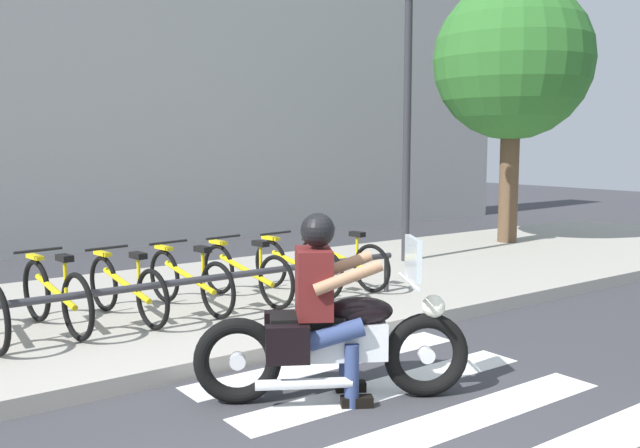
% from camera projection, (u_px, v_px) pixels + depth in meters
% --- Properties ---
extents(sidewalk, '(24.00, 4.40, 0.15)m').
position_uv_depth(sidewalk, '(127.00, 314.00, 7.70)').
color(sidewalk, '#A8A399').
rests_on(sidewalk, ground).
extents(crosswalk_stripe_2, '(2.80, 0.40, 0.01)m').
position_uv_depth(crosswalk_stripe_2, '(462.00, 418.00, 4.97)').
color(crosswalk_stripe_2, white).
rests_on(crosswalk_stripe_2, ground).
extents(crosswalk_stripe_3, '(2.80, 0.40, 0.01)m').
position_uv_depth(crosswalk_stripe_3, '(388.00, 387.00, 5.61)').
color(crosswalk_stripe_3, white).
rests_on(crosswalk_stripe_3, ground).
extents(crosswalk_stripe_4, '(2.80, 0.40, 0.01)m').
position_uv_depth(crosswalk_stripe_4, '(329.00, 362.00, 6.25)').
color(crosswalk_stripe_4, white).
rests_on(crosswalk_stripe_4, ground).
extents(motorcycle, '(1.90, 1.18, 1.26)m').
position_uv_depth(motorcycle, '(335.00, 341.00, 5.28)').
color(motorcycle, black).
rests_on(motorcycle, ground).
extents(rider, '(0.77, 0.72, 1.45)m').
position_uv_depth(rider, '(325.00, 294.00, 5.23)').
color(rider, '#591919').
rests_on(rider, ground).
extents(bicycle_1, '(0.48, 1.60, 0.78)m').
position_uv_depth(bicycle_1, '(56.00, 295.00, 6.68)').
color(bicycle_1, black).
rests_on(bicycle_1, sidewalk).
extents(bicycle_2, '(0.48, 1.63, 0.73)m').
position_uv_depth(bicycle_2, '(126.00, 288.00, 7.10)').
color(bicycle_2, black).
rests_on(bicycle_2, sidewalk).
extents(bicycle_3, '(0.48, 1.64, 0.73)m').
position_uv_depth(bicycle_3, '(189.00, 280.00, 7.51)').
color(bicycle_3, black).
rests_on(bicycle_3, sidewalk).
extents(bicycle_4, '(0.48, 1.68, 0.73)m').
position_uv_depth(bicycle_4, '(246.00, 273.00, 7.93)').
color(bicycle_4, black).
rests_on(bicycle_4, sidewalk).
extents(bicycle_5, '(0.48, 1.58, 0.73)m').
position_uv_depth(bicycle_5, '(297.00, 266.00, 8.34)').
color(bicycle_5, black).
rests_on(bicycle_5, sidewalk).
extents(bicycle_6, '(0.48, 1.58, 0.72)m').
position_uv_depth(bicycle_6, '(343.00, 261.00, 8.75)').
color(bicycle_6, black).
rests_on(bicycle_6, sidewalk).
extents(bike_rack, '(4.83, 0.07, 0.49)m').
position_uv_depth(bike_rack, '(213.00, 281.00, 7.06)').
color(bike_rack, '#333338').
rests_on(bike_rack, sidewalk).
extents(street_lamp, '(0.28, 0.28, 4.35)m').
position_uv_depth(street_lamp, '(407.00, 99.00, 10.42)').
color(street_lamp, '#2D2D33').
rests_on(street_lamp, ground).
extents(tree_near_rack, '(2.84, 2.84, 4.85)m').
position_uv_depth(tree_near_rack, '(513.00, 62.00, 12.37)').
color(tree_near_rack, brown).
rests_on(tree_near_rack, ground).
extents(building_backdrop, '(24.00, 1.20, 6.48)m').
position_uv_depth(building_backdrop, '(0.00, 69.00, 11.89)').
color(building_backdrop, '#A5A5A5').
rests_on(building_backdrop, ground).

